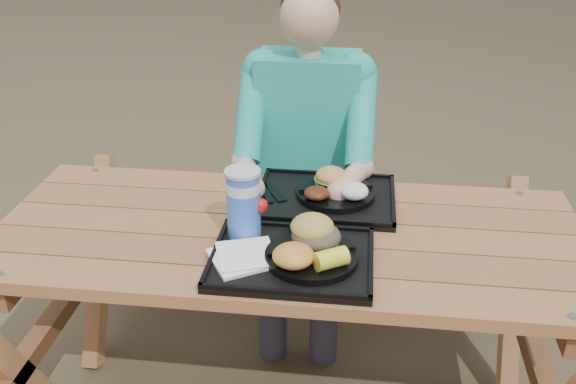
# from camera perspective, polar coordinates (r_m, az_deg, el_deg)

# --- Properties ---
(picnic_table) EXTENTS (1.80, 1.49, 0.75)m
(picnic_table) POSITION_cam_1_polar(r_m,az_deg,el_deg) (2.18, 0.00, -11.93)
(picnic_table) COLOR #999999
(picnic_table) RESTS_ON ground
(tray_near) EXTENTS (0.45, 0.35, 0.02)m
(tray_near) POSITION_cam_1_polar(r_m,az_deg,el_deg) (1.80, 0.36, -6.08)
(tray_near) COLOR black
(tray_near) RESTS_ON picnic_table
(tray_far) EXTENTS (0.45, 0.35, 0.02)m
(tray_far) POSITION_cam_1_polar(r_m,az_deg,el_deg) (2.12, 3.39, -0.64)
(tray_far) COLOR black
(tray_far) RESTS_ON picnic_table
(plate_near) EXTENTS (0.26, 0.26, 0.02)m
(plate_near) POSITION_cam_1_polar(r_m,az_deg,el_deg) (1.78, 2.11, -5.74)
(plate_near) COLOR black
(plate_near) RESTS_ON tray_near
(plate_far) EXTENTS (0.26, 0.26, 0.02)m
(plate_far) POSITION_cam_1_polar(r_m,az_deg,el_deg) (2.12, 4.23, -0.08)
(plate_far) COLOR black
(plate_far) RESTS_ON tray_far
(napkin_stack) EXTENTS (0.22, 0.22, 0.02)m
(napkin_stack) POSITION_cam_1_polar(r_m,az_deg,el_deg) (1.78, -4.14, -5.79)
(napkin_stack) COLOR white
(napkin_stack) RESTS_ON tray_near
(soda_cup) EXTENTS (0.10, 0.10, 0.20)m
(soda_cup) POSITION_cam_1_polar(r_m,az_deg,el_deg) (1.86, -3.97, -1.12)
(soda_cup) COLOR blue
(soda_cup) RESTS_ON tray_near
(condiment_bbq) EXTENTS (0.05, 0.05, 0.03)m
(condiment_bbq) POSITION_cam_1_polar(r_m,az_deg,el_deg) (1.89, 0.80, -3.42)
(condiment_bbq) COLOR black
(condiment_bbq) RESTS_ON tray_near
(condiment_mustard) EXTENTS (0.05, 0.05, 0.03)m
(condiment_mustard) POSITION_cam_1_polar(r_m,az_deg,el_deg) (1.90, 2.90, -3.36)
(condiment_mustard) COLOR yellow
(condiment_mustard) RESTS_ON tray_near
(sandwich) EXTENTS (0.13, 0.13, 0.13)m
(sandwich) POSITION_cam_1_polar(r_m,az_deg,el_deg) (1.78, 2.54, -2.86)
(sandwich) COLOR gold
(sandwich) RESTS_ON plate_near
(mac_cheese) EXTENTS (0.11, 0.11, 0.06)m
(mac_cheese) POSITION_cam_1_polar(r_m,az_deg,el_deg) (1.71, 0.48, -5.69)
(mac_cheese) COLOR gold
(mac_cheese) RESTS_ON plate_near
(corn_cob) EXTENTS (0.12, 0.12, 0.05)m
(corn_cob) POSITION_cam_1_polar(r_m,az_deg,el_deg) (1.71, 3.84, -5.93)
(corn_cob) COLOR #FFF535
(corn_cob) RESTS_ON plate_near
(cutlery_far) EXTENTS (0.11, 0.16, 0.01)m
(cutlery_far) POSITION_cam_1_polar(r_m,az_deg,el_deg) (2.14, -1.33, 0.14)
(cutlery_far) COLOR black
(cutlery_far) RESTS_ON tray_far
(burger) EXTENTS (0.11, 0.11, 0.09)m
(burger) POSITION_cam_1_polar(r_m,az_deg,el_deg) (2.13, 3.86, 1.79)
(burger) COLOR #D5944B
(burger) RESTS_ON plate_far
(baked_beans) EXTENTS (0.08, 0.08, 0.04)m
(baked_beans) POSITION_cam_1_polar(r_m,az_deg,el_deg) (2.05, 2.56, -0.11)
(baked_beans) COLOR #542310
(baked_beans) RESTS_ON plate_far
(potato_salad) EXTENTS (0.09, 0.09, 0.05)m
(potato_salad) POSITION_cam_1_polar(r_m,az_deg,el_deg) (2.06, 5.90, 0.09)
(potato_salad) COLOR white
(potato_salad) RESTS_ON plate_far
(diner) EXTENTS (0.48, 0.84, 1.28)m
(diner) POSITION_cam_1_polar(r_m,az_deg,el_deg) (2.54, 1.71, 1.25)
(diner) COLOR #169B86
(diner) RESTS_ON ground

